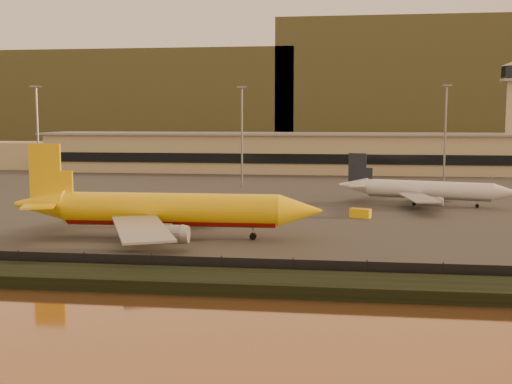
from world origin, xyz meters
TOP-DOWN VIEW (x-y plane):
  - ground at (0.00, 0.00)m, footprint 900.00×900.00m
  - embankment at (0.00, -17.00)m, footprint 320.00×7.00m
  - tarmac at (0.00, 95.00)m, footprint 320.00×220.00m
  - perimeter_fence at (0.00, -13.00)m, footprint 300.00×0.05m
  - terminal_building at (-14.52, 125.55)m, footprint 202.00×25.00m
  - apron_light_masts at (15.00, 75.00)m, footprint 152.20×12.20m
  - distant_hills at (-20.74, 340.00)m, footprint 470.00×160.00m
  - dhl_cargo_jet at (-10.44, 8.72)m, footprint 46.10×45.27m
  - white_narrowbody_jet at (32.08, 49.77)m, footprint 35.13×33.61m
  - gse_vehicle_yellow at (18.65, 31.71)m, footprint 3.94×2.74m
  - gse_vehicle_white at (-23.83, 37.52)m, footprint 4.58×2.39m

SIDE VIEW (x-z plane):
  - ground at x=0.00m, z-range 0.00..0.00m
  - tarmac at x=0.00m, z-range 0.00..0.20m
  - embankment at x=0.00m, z-range 0.00..1.40m
  - gse_vehicle_yellow at x=18.65m, z-range 0.20..1.82m
  - gse_vehicle_white at x=-23.83m, z-range 0.20..2.18m
  - perimeter_fence at x=0.00m, z-range 0.20..2.40m
  - white_narrowbody_jet at x=32.08m, z-range -1.86..8.35m
  - dhl_cargo_jet at x=-10.44m, z-range -2.58..11.22m
  - terminal_building at x=-14.52m, z-range -0.05..12.55m
  - apron_light_masts at x=15.00m, z-range 3.00..28.40m
  - distant_hills at x=-20.74m, z-range -3.61..66.39m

